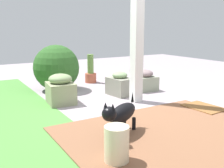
# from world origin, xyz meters

# --- Properties ---
(ground_plane) EXTENTS (12.00, 12.00, 0.00)m
(ground_plane) POSITION_xyz_m (0.00, 0.00, 0.00)
(ground_plane) COLOR #9D9098
(brick_path) EXTENTS (1.80, 2.40, 0.02)m
(brick_path) POSITION_xyz_m (-1.12, 0.21, 0.01)
(brick_path) COLOR brown
(brick_path) RESTS_ON ground
(porch_pillar) EXTENTS (0.16, 0.16, 2.57)m
(porch_pillar) POSITION_xyz_m (0.19, -0.27, 1.29)
(porch_pillar) COLOR white
(porch_pillar) RESTS_ON ground
(stone_planter_nearest) EXTENTS (0.43, 0.46, 0.41)m
(stone_planter_nearest) POSITION_xyz_m (0.74, -0.87, 0.19)
(stone_planter_nearest) COLOR gray
(stone_planter_nearest) RESTS_ON ground
(stone_planter_near) EXTENTS (0.50, 0.37, 0.43)m
(stone_planter_near) POSITION_xyz_m (0.68, -0.27, 0.19)
(stone_planter_near) COLOR gray
(stone_planter_near) RESTS_ON ground
(stone_planter_far) EXTENTS (0.49, 0.45, 0.48)m
(stone_planter_far) POSITION_xyz_m (0.71, 0.84, 0.23)
(stone_planter_far) COLOR gray
(stone_planter_far) RESTS_ON ground
(round_shrub) EXTENTS (0.88, 0.88, 0.88)m
(round_shrub) POSITION_xyz_m (1.64, 0.57, 0.44)
(round_shrub) COLOR #2B5922
(round_shrub) RESTS_ON ground
(terracotta_pot_tall) EXTENTS (0.25, 0.25, 0.62)m
(terracotta_pot_tall) POSITION_xyz_m (1.96, -0.32, 0.22)
(terracotta_pot_tall) COLOR #B5573D
(terracotta_pot_tall) RESTS_ON ground
(dog) EXTENTS (0.45, 0.63, 0.46)m
(dog) POSITION_xyz_m (-0.89, 0.73, 0.27)
(dog) COLOR black
(dog) RESTS_ON ground
(ceramic_urn) EXTENTS (0.23, 0.23, 0.35)m
(ceramic_urn) POSITION_xyz_m (-1.37, 1.08, 0.17)
(ceramic_urn) COLOR beige
(ceramic_urn) RESTS_ON ground
(doormat) EXTENTS (0.59, 0.45, 0.03)m
(doormat) POSITION_xyz_m (-0.67, -0.90, 0.01)
(doormat) COLOR brown
(doormat) RESTS_ON ground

